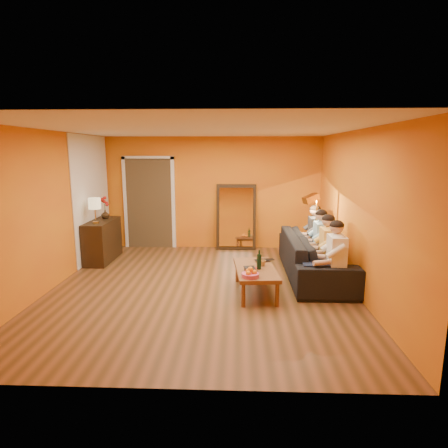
{
  "coord_description": "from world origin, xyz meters",
  "views": [
    {
      "loc": [
        0.6,
        -5.97,
        2.25
      ],
      "look_at": [
        0.35,
        0.5,
        1.0
      ],
      "focal_mm": 30.0,
      "sensor_mm": 36.0,
      "label": 1
    }
  ],
  "objects_px": {
    "dog": "(323,263)",
    "laptop": "(265,261)",
    "coffee_table": "(255,280)",
    "person_mid_left": "(328,250)",
    "floor_lamp": "(316,232)",
    "tumbler": "(263,263)",
    "mirror_frame": "(236,217)",
    "person_far_left": "(336,259)",
    "sideboard": "(103,241)",
    "person_mid_right": "(321,242)",
    "vase": "(105,214)",
    "wine_bottle": "(259,260)",
    "sofa": "(314,256)",
    "table_lamp": "(95,211)",
    "person_far_right": "(315,236)"
  },
  "relations": [
    {
      "from": "dog",
      "to": "laptop",
      "type": "distance_m",
      "value": 1.08
    },
    {
      "from": "coffee_table",
      "to": "person_mid_left",
      "type": "relative_size",
      "value": 1.0
    },
    {
      "from": "floor_lamp",
      "to": "coffee_table",
      "type": "bearing_deg",
      "value": -153.5
    },
    {
      "from": "floor_lamp",
      "to": "tumbler",
      "type": "relative_size",
      "value": 14.45
    },
    {
      "from": "mirror_frame",
      "to": "person_far_left",
      "type": "height_order",
      "value": "mirror_frame"
    },
    {
      "from": "mirror_frame",
      "to": "sideboard",
      "type": "bearing_deg",
      "value": -158.84
    },
    {
      "from": "mirror_frame",
      "to": "tumbler",
      "type": "xyz_separation_m",
      "value": [
        0.46,
        -2.71,
        -0.29
      ]
    },
    {
      "from": "person_mid_right",
      "to": "vase",
      "type": "distance_m",
      "value": 4.49
    },
    {
      "from": "vase",
      "to": "person_mid_right",
      "type": "bearing_deg",
      "value": -12.84
    },
    {
      "from": "laptop",
      "to": "person_far_left",
      "type": "bearing_deg",
      "value": -36.42
    },
    {
      "from": "person_far_left",
      "to": "person_mid_right",
      "type": "relative_size",
      "value": 1.0
    },
    {
      "from": "vase",
      "to": "person_far_left",
      "type": "bearing_deg",
      "value": -25.63
    },
    {
      "from": "floor_lamp",
      "to": "vase",
      "type": "distance_m",
      "value": 4.39
    },
    {
      "from": "wine_bottle",
      "to": "sofa",
      "type": "bearing_deg",
      "value": 41.86
    },
    {
      "from": "floor_lamp",
      "to": "vase",
      "type": "relative_size",
      "value": 7.99
    },
    {
      "from": "table_lamp",
      "to": "laptop",
      "type": "relative_size",
      "value": 1.52
    },
    {
      "from": "sideboard",
      "to": "person_far_right",
      "type": "xyz_separation_m",
      "value": [
        4.37,
        -0.2,
        0.18
      ]
    },
    {
      "from": "sideboard",
      "to": "tumbler",
      "type": "bearing_deg",
      "value": -26.66
    },
    {
      "from": "dog",
      "to": "person_mid_left",
      "type": "xyz_separation_m",
      "value": [
        0.03,
        -0.17,
        0.28
      ]
    },
    {
      "from": "mirror_frame",
      "to": "floor_lamp",
      "type": "distance_m",
      "value": 2.13
    },
    {
      "from": "dog",
      "to": "person_mid_right",
      "type": "relative_size",
      "value": 0.54
    },
    {
      "from": "sofa",
      "to": "floor_lamp",
      "type": "bearing_deg",
      "value": -12.18
    },
    {
      "from": "vase",
      "to": "tumbler",
      "type": "bearing_deg",
      "value": -30.08
    },
    {
      "from": "person_far_left",
      "to": "tumbler",
      "type": "xyz_separation_m",
      "value": [
        -1.12,
        0.22,
        -0.14
      ]
    },
    {
      "from": "person_mid_right",
      "to": "laptop",
      "type": "relative_size",
      "value": 3.64
    },
    {
      "from": "person_far_left",
      "to": "person_far_right",
      "type": "xyz_separation_m",
      "value": [
        0.0,
        1.65,
        0.0
      ]
    },
    {
      "from": "dog",
      "to": "laptop",
      "type": "relative_size",
      "value": 1.97
    },
    {
      "from": "person_far_left",
      "to": "wine_bottle",
      "type": "bearing_deg",
      "value": 177.78
    },
    {
      "from": "mirror_frame",
      "to": "laptop",
      "type": "relative_size",
      "value": 4.54
    },
    {
      "from": "dog",
      "to": "person_far_right",
      "type": "height_order",
      "value": "person_far_right"
    },
    {
      "from": "person_far_right",
      "to": "tumbler",
      "type": "bearing_deg",
      "value": -128.1
    },
    {
      "from": "sofa",
      "to": "wine_bottle",
      "type": "relative_size",
      "value": 8.35
    },
    {
      "from": "person_mid_left",
      "to": "wine_bottle",
      "type": "distance_m",
      "value": 1.3
    },
    {
      "from": "wine_bottle",
      "to": "tumbler",
      "type": "relative_size",
      "value": 3.11
    },
    {
      "from": "laptop",
      "to": "table_lamp",
      "type": "bearing_deg",
      "value": 147.92
    },
    {
      "from": "sideboard",
      "to": "wine_bottle",
      "type": "relative_size",
      "value": 3.81
    },
    {
      "from": "laptop",
      "to": "tumbler",
      "type": "bearing_deg",
      "value": -118.29
    },
    {
      "from": "person_mid_left",
      "to": "person_far_right",
      "type": "height_order",
      "value": "same"
    },
    {
      "from": "person_far_left",
      "to": "laptop",
      "type": "height_order",
      "value": "person_far_left"
    },
    {
      "from": "table_lamp",
      "to": "person_mid_right",
      "type": "bearing_deg",
      "value": -5.83
    },
    {
      "from": "laptop",
      "to": "vase",
      "type": "bearing_deg",
      "value": 139.8
    },
    {
      "from": "mirror_frame",
      "to": "tumbler",
      "type": "height_order",
      "value": "mirror_frame"
    },
    {
      "from": "sideboard",
      "to": "person_mid_right",
      "type": "height_order",
      "value": "person_mid_right"
    },
    {
      "from": "sofa",
      "to": "wine_bottle",
      "type": "height_order",
      "value": "sofa"
    },
    {
      "from": "mirror_frame",
      "to": "person_mid_right",
      "type": "xyz_separation_m",
      "value": [
        1.58,
        -1.83,
        -0.15
      ]
    },
    {
      "from": "mirror_frame",
      "to": "sofa",
      "type": "bearing_deg",
      "value": -53.03
    },
    {
      "from": "dog",
      "to": "tumbler",
      "type": "height_order",
      "value": "dog"
    },
    {
      "from": "sideboard",
      "to": "wine_bottle",
      "type": "bearing_deg",
      "value": -29.54
    },
    {
      "from": "mirror_frame",
      "to": "person_mid_right",
      "type": "distance_m",
      "value": 2.42
    },
    {
      "from": "mirror_frame",
      "to": "table_lamp",
      "type": "xyz_separation_m",
      "value": [
        -2.79,
        -1.38,
        0.34
      ]
    }
  ]
}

